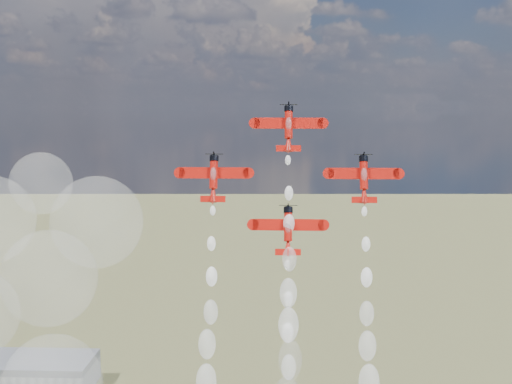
{
  "coord_description": "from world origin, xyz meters",
  "views": [
    {
      "loc": [
        -11.2,
        -111.47,
        120.38
      ],
      "look_at": [
        -17.1,
        19.82,
        104.81
      ],
      "focal_mm": 50.0,
      "sensor_mm": 36.0,
      "label": 1
    }
  ],
  "objects_px": {
    "plane_lead": "(289,127)",
    "plane_left": "(214,177)",
    "plane_right": "(364,178)",
    "plane_slot": "(288,229)",
    "hangar": "(35,373)"
  },
  "relations": [
    {
      "from": "plane_lead",
      "to": "plane_left",
      "type": "relative_size",
      "value": 1.0
    },
    {
      "from": "plane_lead",
      "to": "plane_slot",
      "type": "bearing_deg",
      "value": -90.0
    },
    {
      "from": "plane_left",
      "to": "plane_slot",
      "type": "bearing_deg",
      "value": -12.85
    },
    {
      "from": "plane_left",
      "to": "plane_right",
      "type": "distance_m",
      "value": 27.79
    },
    {
      "from": "plane_right",
      "to": "plane_slot",
      "type": "xyz_separation_m",
      "value": [
        -13.89,
        -3.17,
        -9.2
      ]
    },
    {
      "from": "hangar",
      "to": "plane_slot",
      "type": "distance_m",
      "value": 216.82
    },
    {
      "from": "plane_lead",
      "to": "hangar",
      "type": "bearing_deg",
      "value": 124.73
    },
    {
      "from": "hangar",
      "to": "plane_right",
      "type": "height_order",
      "value": "plane_right"
    },
    {
      "from": "plane_lead",
      "to": "plane_left",
      "type": "height_order",
      "value": "plane_lead"
    },
    {
      "from": "hangar",
      "to": "plane_slot",
      "type": "relative_size",
      "value": 3.87
    },
    {
      "from": "hangar",
      "to": "plane_left",
      "type": "relative_size",
      "value": 3.87
    },
    {
      "from": "plane_lead",
      "to": "plane_left",
      "type": "bearing_deg",
      "value": -167.15
    },
    {
      "from": "plane_left",
      "to": "plane_right",
      "type": "xyz_separation_m",
      "value": [
        27.79,
        0.0,
        0.0
      ]
    },
    {
      "from": "plane_left",
      "to": "plane_slot",
      "type": "distance_m",
      "value": 16.96
    },
    {
      "from": "hangar",
      "to": "plane_slot",
      "type": "bearing_deg",
      "value": -56.32
    }
  ]
}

